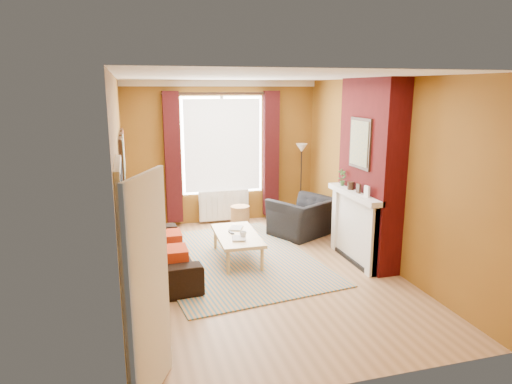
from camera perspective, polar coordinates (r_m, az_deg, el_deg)
The scene contains 12 objects.
ground at distance 6.86m, azimuth 0.57°, elevation -9.86°, with size 5.50×5.50×0.00m, color olive.
room_walls at distance 6.90m, azimuth 5.05°, elevation 2.26°, with size 3.82×5.54×2.83m.
striped_rug at distance 7.31m, azimuth -2.75°, elevation -8.32°, with size 2.78×3.57×0.02m.
sofa at distance 6.87m, azimuth -11.87°, elevation -7.37°, with size 2.10×0.82×0.61m, color black.
armchair at distance 8.41m, azimuth 5.87°, elevation -3.12°, with size 1.06×0.92×0.69m, color black.
coffee_table at distance 7.17m, azimuth -2.38°, elevation -5.61°, with size 0.66×1.28×0.42m.
wicker_stool at distance 8.75m, azimuth -2.01°, elevation -3.22°, with size 0.46×0.46×0.45m.
floor_lamp at distance 9.21m, azimuth 5.70°, elevation 3.99°, with size 0.31×0.31×1.57m.
book_a at distance 6.92m, azimuth -2.99°, elevation -5.82°, with size 0.20×0.27×0.03m, color #999999.
book_b at distance 7.44m, azimuth -3.26°, elevation -4.49°, with size 0.20×0.27×0.02m, color #999999.
mug at distance 6.96m, azimuth -1.62°, elevation -5.37°, with size 0.11×0.11×0.10m, color #999999.
tv_remote at distance 7.20m, azimuth -3.12°, elevation -5.08°, with size 0.07×0.15×0.02m.
Camera 1 is at (-1.77, -6.07, 2.65)m, focal length 32.00 mm.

